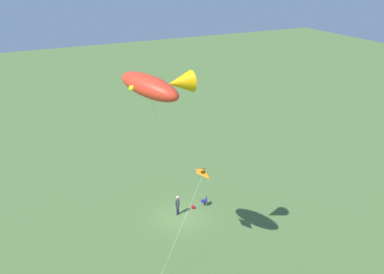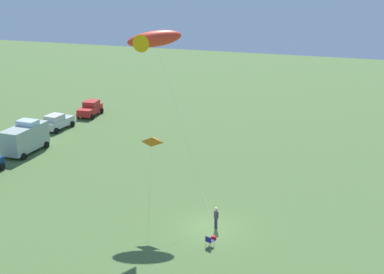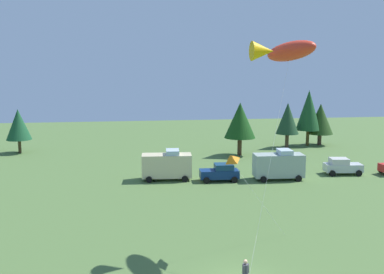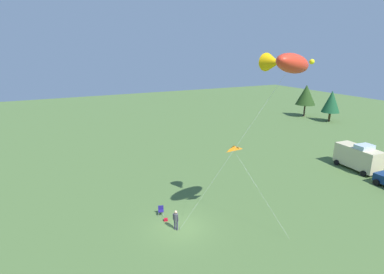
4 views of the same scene
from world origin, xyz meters
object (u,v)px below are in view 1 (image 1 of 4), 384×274
(folding_chair, at_px, (205,200))
(kite_delta_orange, at_px, (204,171))
(kite_large_fish, at_px, (157,85))
(person_kite_flyer, at_px, (177,204))
(backpack_on_grass, at_px, (193,207))

(folding_chair, bearing_deg, kite_delta_orange, 80.09)
(folding_chair, distance_m, kite_large_fish, 16.13)
(person_kite_flyer, height_order, kite_delta_orange, kite_delta_orange)
(person_kite_flyer, relative_size, backpack_on_grass, 5.44)
(person_kite_flyer, bearing_deg, backpack_on_grass, -120.51)
(backpack_on_grass, bearing_deg, kite_large_fish, 49.90)
(folding_chair, distance_m, kite_delta_orange, 8.59)
(person_kite_flyer, xyz_separation_m, kite_large_fish, (4.17, 6.57, 12.32))
(person_kite_flyer, relative_size, folding_chair, 2.12)
(kite_large_fish, relative_size, kite_delta_orange, 2.11)
(person_kite_flyer, bearing_deg, kite_delta_orange, 136.56)
(kite_large_fish, bearing_deg, person_kite_flyer, -122.39)
(folding_chair, bearing_deg, kite_large_fish, 63.83)
(folding_chair, relative_size, kite_large_fish, 0.06)
(person_kite_flyer, distance_m, folding_chair, 2.82)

